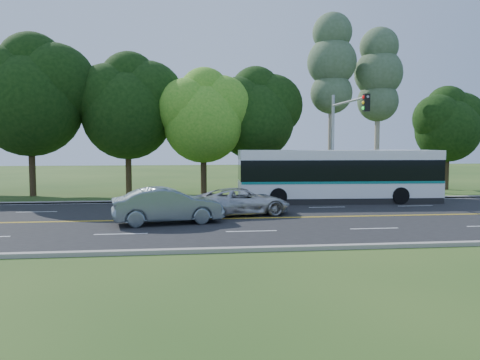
{
  "coord_description": "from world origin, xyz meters",
  "views": [
    {
      "loc": [
        -3.27,
        -23.17,
        3.78
      ],
      "look_at": [
        -0.36,
        2.0,
        1.8
      ],
      "focal_mm": 35.0,
      "sensor_mm": 36.0,
      "label": 1
    }
  ],
  "objects": [
    {
      "name": "road",
      "position": [
        0.0,
        0.0,
        0.01
      ],
      "size": [
        60.0,
        14.0,
        0.02
      ],
      "primitive_type": "cube",
      "color": "black",
      "rests_on": "ground"
    },
    {
      "name": "grass_verge",
      "position": [
        0.0,
        9.0,
        0.05
      ],
      "size": [
        60.0,
        4.0,
        0.1
      ],
      "primitive_type": "cube",
      "color": "#254717",
      "rests_on": "ground"
    },
    {
      "name": "tree_row",
      "position": [
        -5.15,
        12.13,
        6.73
      ],
      "size": [
        44.7,
        9.1,
        13.84
      ],
      "color": "#2F2315",
      "rests_on": "ground"
    },
    {
      "name": "sedan",
      "position": [
        -4.15,
        -1.06,
        0.86
      ],
      "size": [
        5.36,
        2.71,
        1.69
      ],
      "primitive_type": "imported",
      "rotation": [
        0.0,
        0.0,
        1.76
      ],
      "color": "slate",
      "rests_on": "road"
    },
    {
      "name": "transit_bus",
      "position": [
        6.42,
        5.8,
        1.67
      ],
      "size": [
        12.88,
        3.35,
        3.34
      ],
      "rotation": [
        0.0,
        0.0,
        -0.05
      ],
      "color": "white",
      "rests_on": "road"
    },
    {
      "name": "curb_south",
      "position": [
        0.0,
        -7.15,
        0.07
      ],
      "size": [
        60.0,
        0.3,
        0.15
      ],
      "primitive_type": "cube",
      "color": "gray",
      "rests_on": "ground"
    },
    {
      "name": "bougainvillea_hedge",
      "position": [
        7.18,
        8.15,
        0.72
      ],
      "size": [
        9.5,
        2.25,
        1.5
      ],
      "color": "maroon",
      "rests_on": "ground"
    },
    {
      "name": "traffic_signal",
      "position": [
        6.49,
        5.4,
        4.67
      ],
      "size": [
        0.42,
        6.1,
        7.0
      ],
      "color": "#999DA2",
      "rests_on": "ground"
    },
    {
      "name": "lane_markings",
      "position": [
        -0.09,
        0.0,
        0.02
      ],
      "size": [
        57.6,
        13.82,
        0.0
      ],
      "color": "gold",
      "rests_on": "road"
    },
    {
      "name": "suv",
      "position": [
        -0.35,
        1.19,
        0.73
      ],
      "size": [
        5.43,
        3.19,
        1.42
      ],
      "primitive_type": "imported",
      "rotation": [
        0.0,
        0.0,
        1.74
      ],
      "color": "silver",
      "rests_on": "road"
    },
    {
      "name": "curb_north",
      "position": [
        0.0,
        7.15,
        0.07
      ],
      "size": [
        60.0,
        0.3,
        0.15
      ],
      "primitive_type": "cube",
      "color": "gray",
      "rests_on": "ground"
    },
    {
      "name": "ground",
      "position": [
        0.0,
        0.0,
        0.0
      ],
      "size": [
        120.0,
        120.0,
        0.0
      ],
      "primitive_type": "plane",
      "color": "#254717",
      "rests_on": "ground"
    }
  ]
}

